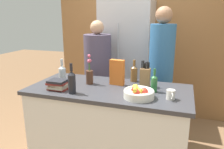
% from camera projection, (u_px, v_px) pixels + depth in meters
% --- Properties ---
extents(kitchen_island, '(1.68, 0.79, 0.92)m').
position_uv_depth(kitchen_island, '(109.00, 127.00, 2.41)').
color(kitchen_island, silver).
rests_on(kitchen_island, ground_plane).
extents(back_wall_wood, '(2.88, 0.12, 2.60)m').
position_uv_depth(back_wall_wood, '(140.00, 37.00, 3.67)').
color(back_wall_wood, olive).
rests_on(back_wall_wood, ground_plane).
extents(refrigerator, '(0.77, 0.63, 1.88)m').
position_uv_depth(refrigerator, '(127.00, 62.00, 3.47)').
color(refrigerator, '#B7B7BC').
rests_on(refrigerator, ground_plane).
extents(fruit_bowl, '(0.28, 0.28, 0.11)m').
position_uv_depth(fruit_bowl, '(139.00, 93.00, 2.00)').
color(fruit_bowl, silver).
rests_on(fruit_bowl, kitchen_island).
extents(knife_block, '(0.10, 0.09, 0.28)m').
position_uv_depth(knife_block, '(145.00, 77.00, 2.31)').
color(knife_block, olive).
rests_on(knife_block, kitchen_island).
extents(flower_vase, '(0.08, 0.08, 0.33)m').
position_uv_depth(flower_vase, '(90.00, 75.00, 2.40)').
color(flower_vase, '#4C2D1E').
rests_on(flower_vase, kitchen_island).
extents(cereal_box, '(0.16, 0.07, 0.28)m').
position_uv_depth(cereal_box, '(117.00, 72.00, 2.37)').
color(cereal_box, orange).
rests_on(cereal_box, kitchen_island).
extents(coffee_mug, '(0.08, 0.11, 0.09)m').
position_uv_depth(coffee_mug, '(171.00, 95.00, 1.97)').
color(coffee_mug, silver).
rests_on(coffee_mug, kitchen_island).
extents(book_stack, '(0.21, 0.15, 0.10)m').
position_uv_depth(book_stack, '(58.00, 85.00, 2.23)').
color(book_stack, maroon).
rests_on(book_stack, kitchen_island).
extents(bottle_oil, '(0.08, 0.08, 0.25)m').
position_uv_depth(bottle_oil, '(134.00, 73.00, 2.50)').
color(bottle_oil, brown).
rests_on(bottle_oil, kitchen_island).
extents(bottle_vinegar, '(0.07, 0.07, 0.30)m').
position_uv_depth(bottle_vinegar, '(72.00, 82.00, 2.11)').
color(bottle_vinegar, black).
rests_on(bottle_vinegar, kitchen_island).
extents(bottle_wine, '(0.08, 0.08, 0.28)m').
position_uv_depth(bottle_wine, '(62.00, 74.00, 2.42)').
color(bottle_wine, '#B2BCC1').
rests_on(bottle_wine, kitchen_island).
extents(bottle_water, '(0.06, 0.06, 0.24)m').
position_uv_depth(bottle_water, '(154.00, 83.00, 2.15)').
color(bottle_water, '#286633').
rests_on(bottle_water, kitchen_island).
extents(person_at_sink, '(0.37, 0.37, 1.59)m').
position_uv_depth(person_at_sink, '(98.00, 72.00, 3.07)').
color(person_at_sink, '#383842').
rests_on(person_at_sink, ground_plane).
extents(person_in_blue, '(0.31, 0.31, 1.76)m').
position_uv_depth(person_in_blue, '(161.00, 69.00, 2.75)').
color(person_in_blue, '#383842').
rests_on(person_in_blue, ground_plane).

